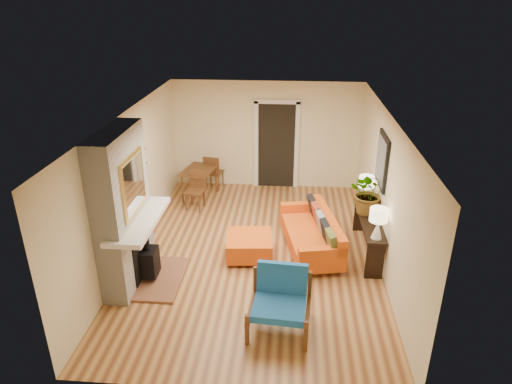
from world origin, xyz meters
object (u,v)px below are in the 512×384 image
Objects in this scene: sofa at (314,233)px; ottoman at (249,245)px; console_table at (369,225)px; lamp_near at (378,220)px; houseplant at (370,193)px; lamp_far at (366,186)px; blue_chair at (280,296)px; dining_table at (202,175)px.

sofa is 2.33× the size of ottoman.
console_table is 3.43× the size of lamp_near.
console_table reaches higher than ottoman.
houseplant is at bearing 90.61° from lamp_near.
console_table is at bearing 90.00° from lamp_near.
lamp_far is (2.16, 1.00, 0.82)m from ottoman.
houseplant is (0.96, 0.16, 0.80)m from sofa.
blue_chair is 0.56× the size of dining_table.
ottoman is 2.39m from houseplant.
console_table is at bearing -2.18° from sofa.
lamp_far is (0.00, 1.41, 0.00)m from lamp_near.
console_table is (0.97, -0.04, 0.24)m from sofa.
houseplant reaches higher than blue_chair.
sofa is 1.00m from console_table.
lamp_far is at bearing 88.80° from houseplant.
ottoman is 1.64× the size of lamp_near.
sofa is at bearing -146.88° from lamp_far.
lamp_near is at bearing 42.19° from blue_chair.
sofa is 1.37m from lamp_far.
sofa is at bearing 75.34° from blue_chair.
dining_table is (-2.53, 2.15, 0.23)m from sofa.
houseplant reaches higher than lamp_far.
houseplant is (3.50, -1.99, 0.57)m from dining_table.
lamp_near is (3.51, -2.93, 0.50)m from dining_table.
blue_chair is 4.75m from dining_table.
sofa is at bearing -40.36° from dining_table.
sofa is 1.26m from houseplant.
sofa is at bearing -170.67° from houseplant.
lamp_far reaches higher than blue_chair.
ottoman is at bearing -166.30° from houseplant.
sofa is at bearing 141.46° from lamp_near.
ottoman is 2.21m from console_table.
dining_table reaches higher than sofa.
dining_table is at bearing 140.13° from lamp_near.
lamp_near is at bearing -90.00° from console_table.
lamp_near is (1.54, 1.40, 0.58)m from blue_chair.
blue_chair is at bearing -137.81° from lamp_near.
lamp_near reaches higher than console_table.
console_table is at bearing 54.18° from blue_chair.
ottoman is at bearing -155.15° from lamp_far.
sofa is 3.33m from dining_table.
dining_table is at bearing 156.60° from lamp_far.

